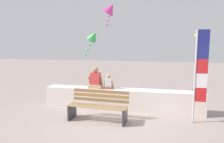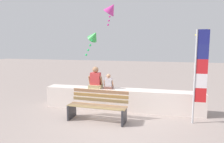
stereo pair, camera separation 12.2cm
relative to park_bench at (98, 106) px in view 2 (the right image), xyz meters
The scene contains 9 objects.
ground_plane 0.68m from the park_bench, ahead, with size 40.00×40.00×0.00m, color gray.
seawall_ledge 1.24m from the park_bench, 65.06° to the left, with size 5.41×0.54×0.73m, color silver.
park_bench is the anchor object (origin of this frame).
person_adult 1.31m from the park_bench, 110.65° to the left, with size 0.49×0.36×0.76m.
person_child 1.21m from the park_bench, 87.07° to the left, with size 0.34×0.25×0.52m.
flag_banner 3.08m from the park_bench, ahead, with size 0.36×0.05×2.68m.
kite_yellow 4.81m from the park_bench, 38.49° to the left, with size 0.82×0.77×1.10m.
kite_magenta 4.80m from the park_bench, 96.73° to the left, with size 0.75×0.74×1.10m.
kite_green 3.06m from the park_bench, 110.45° to the left, with size 0.65×0.68×1.02m.
Camera 2 is at (1.31, -6.05, 2.34)m, focal length 34.51 mm.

